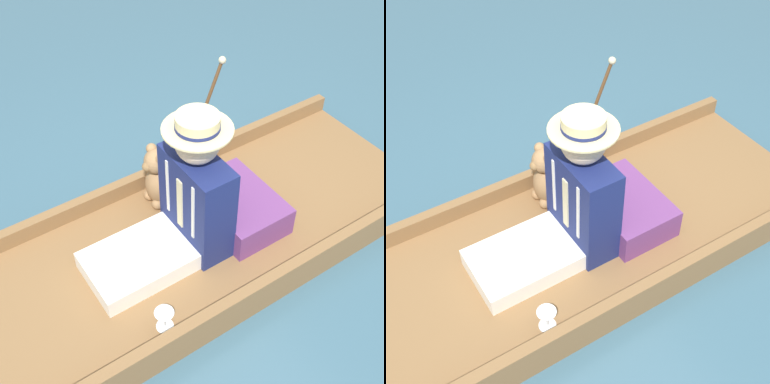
% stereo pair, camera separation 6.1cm
% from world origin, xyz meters
% --- Properties ---
extents(ground_plane, '(16.00, 16.00, 0.00)m').
position_xyz_m(ground_plane, '(0.00, 0.00, 0.00)').
color(ground_plane, '#385B70').
extents(punt_boat, '(1.09, 2.82, 0.21)m').
position_xyz_m(punt_boat, '(0.00, 0.00, 0.06)').
color(punt_boat, brown).
rests_on(punt_boat, ground_plane).
extents(seat_cushion, '(0.54, 0.38, 0.18)m').
position_xyz_m(seat_cushion, '(-0.02, -0.24, 0.20)').
color(seat_cushion, '#6B3875').
rests_on(seat_cushion, punt_boat).
extents(seated_person, '(0.43, 0.81, 0.84)m').
position_xyz_m(seated_person, '(-0.02, 0.14, 0.42)').
color(seated_person, white).
rests_on(seated_person, punt_boat).
extents(teddy_bear, '(0.28, 0.16, 0.40)m').
position_xyz_m(teddy_bear, '(0.35, 0.07, 0.29)').
color(teddy_bear, '#9E754C').
rests_on(teddy_bear, punt_boat).
extents(wine_glass, '(0.10, 0.10, 0.12)m').
position_xyz_m(wine_glass, '(-0.40, 0.49, 0.19)').
color(wine_glass, silver).
rests_on(wine_glass, punt_boat).
extents(walking_cane, '(0.04, 0.33, 0.76)m').
position_xyz_m(walking_cane, '(0.44, -0.32, 0.55)').
color(walking_cane, brown).
rests_on(walking_cane, punt_boat).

